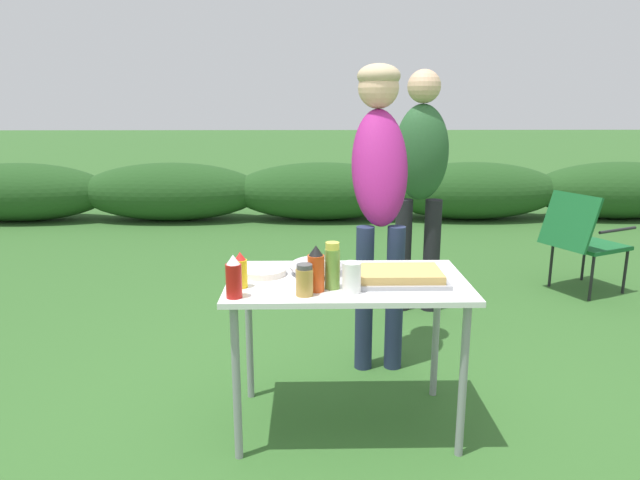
% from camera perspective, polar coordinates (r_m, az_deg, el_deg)
% --- Properties ---
extents(ground_plane, '(60.00, 60.00, 0.00)m').
position_cam_1_polar(ground_plane, '(2.95, 2.55, -17.78)').
color(ground_plane, '#336028').
extents(shrub_hedge, '(14.40, 0.90, 0.76)m').
position_cam_1_polar(shrub_hedge, '(7.60, 0.20, 4.90)').
color(shrub_hedge, '#234C1E').
rests_on(shrub_hedge, ground).
extents(folding_table, '(1.10, 0.64, 0.74)m').
position_cam_1_polar(folding_table, '(2.66, 2.71, -5.52)').
color(folding_table, white).
rests_on(folding_table, ground).
extents(food_tray, '(0.42, 0.28, 0.06)m').
position_cam_1_polar(food_tray, '(2.62, 7.96, -3.58)').
color(food_tray, '#9E9EA3').
rests_on(food_tray, folding_table).
extents(plate_stack, '(0.22, 0.22, 0.03)m').
position_cam_1_polar(plate_stack, '(2.72, -5.70, -3.16)').
color(plate_stack, white).
rests_on(plate_stack, folding_table).
extents(mixing_bowl, '(0.26, 0.26, 0.08)m').
position_cam_1_polar(mixing_bowl, '(2.71, -0.40, -2.60)').
color(mixing_bowl, silver).
rests_on(mixing_bowl, folding_table).
extents(paper_cup_stack, '(0.08, 0.08, 0.13)m').
position_cam_1_polar(paper_cup_stack, '(2.45, 3.18, -3.76)').
color(paper_cup_stack, white).
rests_on(paper_cup_stack, folding_table).
extents(mustard_bottle, '(0.06, 0.06, 0.16)m').
position_cam_1_polar(mustard_bottle, '(2.53, -7.96, -3.05)').
color(mustard_bottle, yellow).
rests_on(mustard_bottle, folding_table).
extents(hot_sauce_bottle, '(0.07, 0.07, 0.20)m').
position_cam_1_polar(hot_sauce_bottle, '(2.45, -0.41, -2.95)').
color(hot_sauce_bottle, '#CC4214').
rests_on(hot_sauce_bottle, folding_table).
extents(spice_jar, '(0.07, 0.07, 0.14)m').
position_cam_1_polar(spice_jar, '(2.40, -1.56, -4.04)').
color(spice_jar, '#B2893D').
rests_on(spice_jar, folding_table).
extents(ketchup_bottle, '(0.07, 0.07, 0.19)m').
position_cam_1_polar(ketchup_bottle, '(2.40, -8.62, -3.71)').
color(ketchup_bottle, red).
rests_on(ketchup_bottle, folding_table).
extents(relish_jar, '(0.07, 0.07, 0.21)m').
position_cam_1_polar(relish_jar, '(2.48, 1.24, -2.62)').
color(relish_jar, olive).
rests_on(relish_jar, folding_table).
extents(standing_person_with_beanie, '(0.33, 0.49, 1.75)m').
position_cam_1_polar(standing_person_with_beanie, '(3.30, 5.95, 6.68)').
color(standing_person_with_beanie, '#232D4C').
rests_on(standing_person_with_beanie, ground).
extents(standing_person_in_red_jacket, '(0.41, 0.31, 1.76)m').
position_cam_1_polar(standing_person_in_red_jacket, '(4.19, 10.03, 6.92)').
color(standing_person_in_red_jacket, black).
rests_on(standing_person_in_red_jacket, ground).
extents(camp_chair_green_behind_table, '(0.73, 0.67, 0.83)m').
position_cam_1_polar(camp_chair_green_behind_table, '(5.10, 24.72, 0.28)').
color(camp_chair_green_behind_table, '#19602D').
rests_on(camp_chair_green_behind_table, ground).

